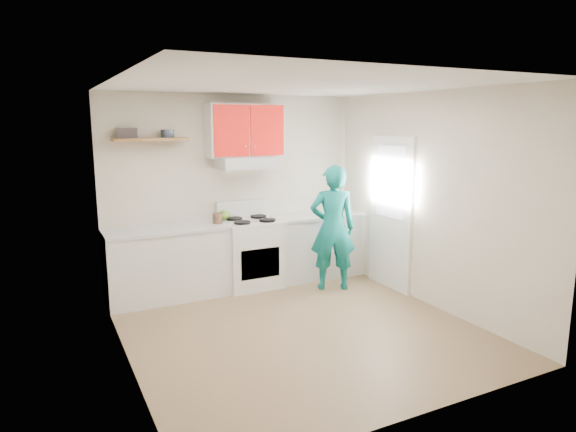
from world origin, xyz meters
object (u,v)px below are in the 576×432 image
crock (217,219)px  person (333,228)px  tin (167,134)px  kettle (224,215)px  stove (251,253)px

crock → person: 1.53m
tin → kettle: bearing=0.2°
person → crock: bearing=0.7°
kettle → person: 1.48m
tin → kettle: tin is taller
tin → person: (1.97, -0.78, -1.25)m
crock → person: bearing=-22.9°
kettle → person: bearing=-20.6°
tin → crock: size_ratio=1.06×
kettle → crock: size_ratio=1.05×
kettle → person: (1.25, -0.78, -0.15)m
tin → person: bearing=-21.6°
kettle → crock: bearing=-119.1°
tin → stove: bearing=-10.4°
stove → person: bearing=-32.1°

